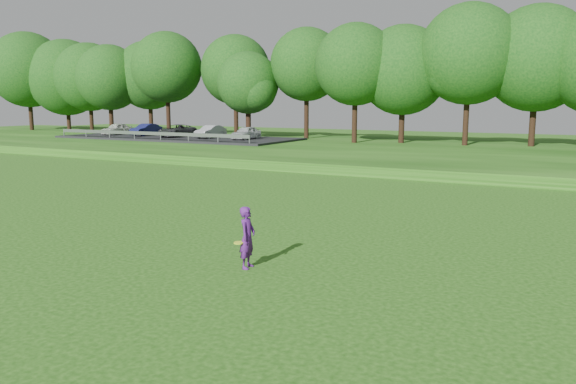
% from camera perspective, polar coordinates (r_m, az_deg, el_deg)
% --- Properties ---
extents(ground, '(140.00, 140.00, 0.00)m').
position_cam_1_polar(ground, '(16.11, -19.73, -6.32)').
color(ground, '#17440D').
rests_on(ground, ground).
extents(berm, '(130.00, 30.00, 0.60)m').
position_cam_1_polar(berm, '(45.96, 13.55, 4.08)').
color(berm, '#17440D').
rests_on(berm, ground).
extents(walking_path, '(130.00, 1.60, 0.04)m').
position_cam_1_polar(walking_path, '(32.72, 7.19, 1.82)').
color(walking_path, gray).
rests_on(walking_path, ground).
extents(treeline, '(104.00, 7.00, 15.00)m').
position_cam_1_polar(treeline, '(49.83, 15.11, 13.37)').
color(treeline, '#0D3C11').
rests_on(treeline, berm).
extents(parking_lot, '(24.00, 9.00, 1.38)m').
position_cam_1_polar(parking_lot, '(56.03, -11.33, 5.76)').
color(parking_lot, black).
rests_on(parking_lot, berm).
extents(woman, '(0.49, 0.64, 1.57)m').
position_cam_1_polar(woman, '(14.13, -4.15, -4.63)').
color(woman, '#561A77').
rests_on(woman, ground).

